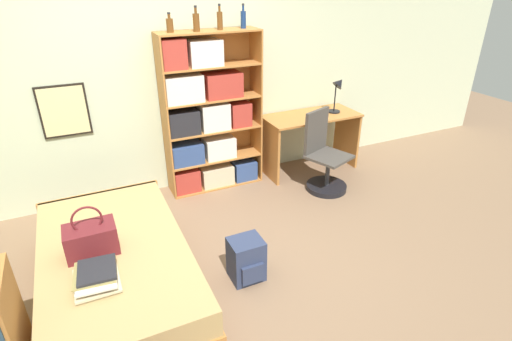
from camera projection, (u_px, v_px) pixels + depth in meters
The scene contains 14 objects.
ground_plane at pixel (213, 267), 3.50m from camera, with size 14.00×14.00×0.00m, color #84664C.
wall_back at pixel (155, 78), 4.24m from camera, with size 10.00×0.09×2.60m.
bed at pixel (117, 270), 3.12m from camera, with size 1.08×1.91×0.46m.
handbag at pixel (91, 239), 2.90m from camera, with size 0.36×0.23×0.39m.
book_stack_on_bed at pixel (97, 276), 2.64m from camera, with size 0.30×0.36×0.11m.
bookcase at pixel (207, 119), 4.45m from camera, with size 1.09×0.33×1.78m.
bottle_green at pixel (170, 25), 3.89m from camera, with size 0.07×0.07×0.19m.
bottle_brown at pixel (196, 22), 3.93m from camera, with size 0.07×0.07×0.24m.
bottle_clear at pixel (220, 20), 4.05m from camera, with size 0.06×0.06×0.25m.
bottle_blue at pixel (243, 19), 4.15m from camera, with size 0.06×0.06×0.24m.
desk at pixel (310, 132), 5.01m from camera, with size 1.19×0.54×0.73m.
desk_lamp at pixel (338, 88), 4.90m from camera, with size 0.21×0.16×0.45m.
desk_chair at pixel (324, 165), 4.64m from camera, with size 0.56×0.56×0.93m.
backpack at pixel (246, 260), 3.30m from camera, with size 0.27×0.27×0.37m.
Camera 1 is at (-0.82, -2.65, 2.32)m, focal length 28.00 mm.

